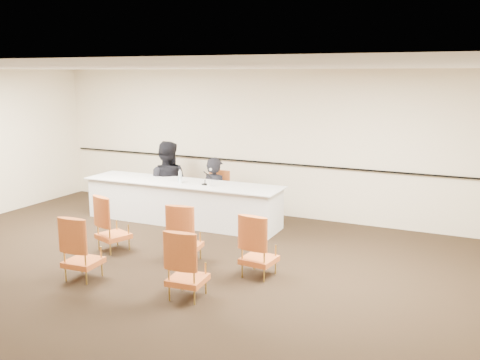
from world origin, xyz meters
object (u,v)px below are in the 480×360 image
panelist_main_chair (215,195)px  aud_chair_back_left (83,247)px  panelist_second (167,187)px  drinking_glass (181,181)px  aud_chair_front_left (113,223)px  panelist_second_chair (167,190)px  aud_chair_front_right (259,245)px  microphone (205,177)px  aud_chair_front_mid (185,232)px  water_bottle (180,176)px  coffee_cup (209,183)px  panelist_main (215,199)px  aud_chair_back_right (187,263)px  panel_table (182,202)px

panelist_main_chair → aud_chair_back_left: same height
panelist_second → drinking_glass: (0.77, -0.68, 0.33)m
aud_chair_front_left → aud_chair_back_left: (0.42, -1.20, 0.00)m
panelist_main_chair → panelist_second: (-1.16, -0.02, 0.07)m
panelist_second_chair → aud_chair_front_right: (3.26, -2.55, 0.00)m
microphone → aud_chair_front_mid: microphone is taller
panelist_main_chair → panelist_second: bearing=180.0°
water_bottle → coffee_cup: bearing=-4.3°
panelist_second_chair → coffee_cup: 1.61m
microphone → drinking_glass: microphone is taller
panelist_main → panelist_second_chair: 1.16m
panelist_main_chair → aud_chair_back_right: 4.00m
microphone → water_bottle: 0.55m
microphone → panelist_second: bearing=166.3°
drinking_glass → coffee_cup: 0.63m
microphone → aud_chair_front_left: bearing=-97.5°
panelist_main → aud_chair_back_right: panelist_main is taller
coffee_cup → aud_chair_back_right: (1.31, -2.99, -0.40)m
panel_table → aud_chair_back_right: size_ratio=4.29×
aud_chair_front_left → aud_chair_back_right: same height
panelist_second → aud_chair_back_right: (2.71, -3.66, -0.07)m
panelist_main → panelist_main_chair: 0.10m
panelist_main_chair → panelist_second_chair: (-1.16, -0.02, 0.00)m
aud_chair_front_left → aud_chair_back_left: 1.27m
microphone → coffee_cup: bearing=-11.8°
aud_chair_front_right → aud_chair_front_left: bearing=-175.4°
panel_table → water_bottle: bearing=-100.3°
drinking_glass → aud_chair_back_right: size_ratio=0.11×
aud_chair_back_left → drinking_glass: bearing=90.7°
panelist_main_chair → coffee_cup: 0.84m
panelist_main → microphone: size_ratio=5.64×
drinking_glass → aud_chair_front_left: size_ratio=0.11×
coffee_cup → aud_chair_back_right: 3.29m
panelist_second_chair → panelist_main: bearing=-0.0°
aud_chair_back_left → aud_chair_front_left: bearing=105.3°
panelist_main → aud_chair_front_right: 3.33m
panelist_second_chair → aud_chair_front_mid: same height
coffee_cup → aud_chair_back_right: size_ratio=0.13×
panelist_main_chair → aud_chair_front_mid: (0.81, -2.52, 0.00)m
panel_table → panelist_main: (0.42, 0.60, -0.03)m
panelist_main_chair → panel_table: bearing=-126.0°
panel_table → aud_chair_back_left: 3.18m
aud_chair_back_left → aud_chair_back_right: same height
water_bottle → aud_chair_back_right: size_ratio=0.26×
aud_chair_back_left → panel_table: bearing=91.2°
drinking_glass → aud_chair_front_right: aud_chair_front_right is taller
aud_chair_front_right → panelist_second_chair: bearing=146.8°
panelist_second_chair → aud_chair_back_right: 4.56m
panel_table → panelist_main: panelist_main is taller
panelist_second_chair → water_bottle: (0.73, -0.62, 0.47)m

